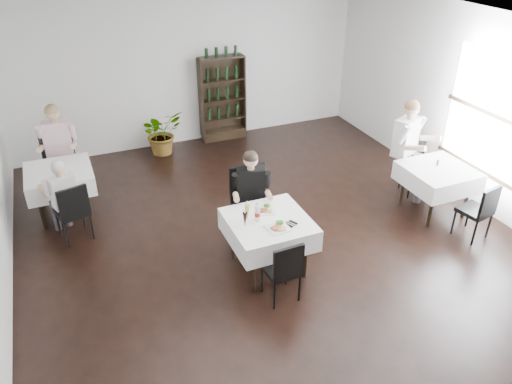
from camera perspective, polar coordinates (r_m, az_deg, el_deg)
room_shell at (r=6.15m, az=4.08°, el=3.15°), size 9.00×9.00×9.00m
window_right at (r=8.22m, az=26.55°, el=7.07°), size 0.06×2.30×1.85m
wine_shelf at (r=10.29m, az=-3.85°, el=10.50°), size 0.90×0.28×1.75m
main_table at (r=6.48m, az=1.43°, el=-4.26°), size 1.03×1.03×0.77m
left_table at (r=8.23m, az=-21.53°, el=1.43°), size 0.98×0.98×0.77m
right_table at (r=8.21m, az=20.03°, el=1.65°), size 0.98×0.98×0.77m
potted_tree at (r=9.92m, az=-10.74°, el=6.68°), size 0.96×0.91×0.86m
main_chair_far at (r=7.04m, az=-0.58°, el=-0.91°), size 0.53×0.53×1.15m
main_chair_near at (r=6.05m, az=3.22°, el=-8.67°), size 0.41×0.42×0.87m
left_chair_far at (r=8.73m, az=-21.53°, el=3.27°), size 0.56×0.56×1.13m
left_chair_near at (r=7.53m, az=-20.18°, el=-1.86°), size 0.51×0.51×0.92m
right_chair_far at (r=8.79m, az=17.69°, el=3.02°), size 0.47×0.47×0.86m
right_chair_near at (r=7.82m, az=24.24°, el=-1.74°), size 0.48×0.48×0.88m
diner_main at (r=6.91m, az=-0.54°, el=0.04°), size 0.59×0.63×1.41m
diner_left_far at (r=8.73m, az=-21.67°, el=5.10°), size 0.62×0.63×1.56m
diner_left_near at (r=7.62m, az=-21.30°, el=-0.01°), size 0.53×0.57×1.24m
diner_right_far at (r=8.47m, az=17.31°, el=5.52°), size 0.73×0.77×1.64m
plate_far at (r=6.57m, az=1.10°, el=-2.04°), size 0.31×0.31×0.08m
plate_near at (r=6.22m, az=2.56°, el=-4.05°), size 0.30×0.30×0.08m
pilsner_dark at (r=6.21m, az=-1.27°, el=-3.17°), size 0.06×0.06×0.26m
pilsner_lager at (r=6.32m, az=-1.01°, el=-2.37°), size 0.07×0.07×0.28m
coke_bottle at (r=6.32m, az=0.16°, el=-2.43°), size 0.07×0.07×0.28m
napkin_cutlery at (r=6.32m, az=3.94°, el=-3.68°), size 0.20×0.18×0.02m
pepper_mill at (r=8.21m, az=20.04°, el=3.15°), size 0.04×0.04×0.09m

